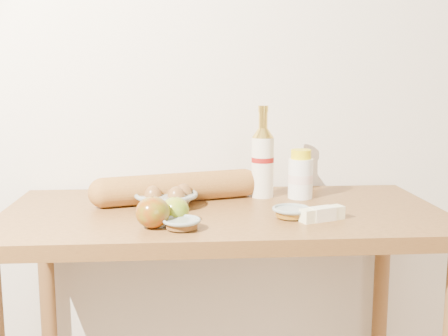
{
  "coord_description": "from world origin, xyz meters",
  "views": [
    {
      "loc": [
        -0.11,
        -0.32,
        1.27
      ],
      "look_at": [
        0.0,
        1.15,
        1.02
      ],
      "focal_mm": 45.0,
      "sensor_mm": 36.0,
      "label": 1
    }
  ],
  "objects_px": {
    "table": "(223,252)",
    "baguette": "(177,188)",
    "cream_bottle": "(300,176)",
    "egg_bowl": "(167,198)",
    "bourbon_bottle": "(263,160)"
  },
  "relations": [
    {
      "from": "table",
      "to": "baguette",
      "type": "xyz_separation_m",
      "value": [
        -0.13,
        0.1,
        0.17
      ]
    },
    {
      "from": "cream_bottle",
      "to": "egg_bowl",
      "type": "distance_m",
      "value": 0.41
    },
    {
      "from": "table",
      "to": "baguette",
      "type": "bearing_deg",
      "value": 141.81
    },
    {
      "from": "bourbon_bottle",
      "to": "egg_bowl",
      "type": "height_order",
      "value": "bourbon_bottle"
    },
    {
      "from": "bourbon_bottle",
      "to": "cream_bottle",
      "type": "relative_size",
      "value": 1.88
    },
    {
      "from": "baguette",
      "to": "table",
      "type": "bearing_deg",
      "value": -54.47
    },
    {
      "from": "bourbon_bottle",
      "to": "egg_bowl",
      "type": "relative_size",
      "value": 1.28
    },
    {
      "from": "cream_bottle",
      "to": "baguette",
      "type": "xyz_separation_m",
      "value": [
        -0.37,
        -0.03,
        -0.03
      ]
    },
    {
      "from": "bourbon_bottle",
      "to": "cream_bottle",
      "type": "xyz_separation_m",
      "value": [
        0.11,
        -0.02,
        -0.04
      ]
    },
    {
      "from": "egg_bowl",
      "to": "baguette",
      "type": "xyz_separation_m",
      "value": [
        0.03,
        0.06,
        0.02
      ]
    },
    {
      "from": "table",
      "to": "baguette",
      "type": "distance_m",
      "value": 0.23
    },
    {
      "from": "bourbon_bottle",
      "to": "baguette",
      "type": "relative_size",
      "value": 0.54
    },
    {
      "from": "cream_bottle",
      "to": "baguette",
      "type": "height_order",
      "value": "cream_bottle"
    },
    {
      "from": "table",
      "to": "cream_bottle",
      "type": "height_order",
      "value": "cream_bottle"
    },
    {
      "from": "bourbon_bottle",
      "to": "baguette",
      "type": "bearing_deg",
      "value": -144.45
    }
  ]
}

